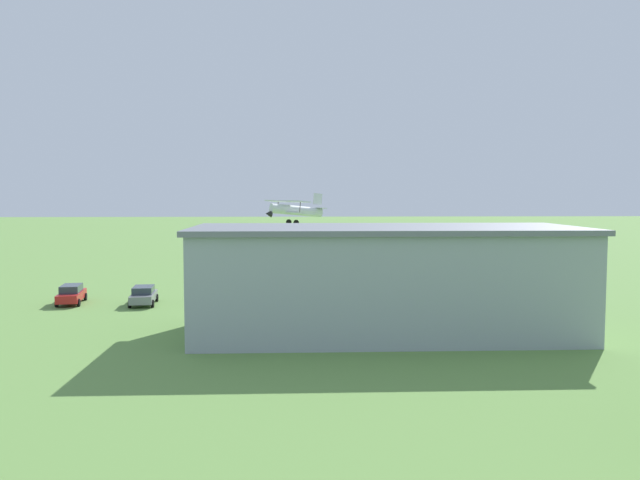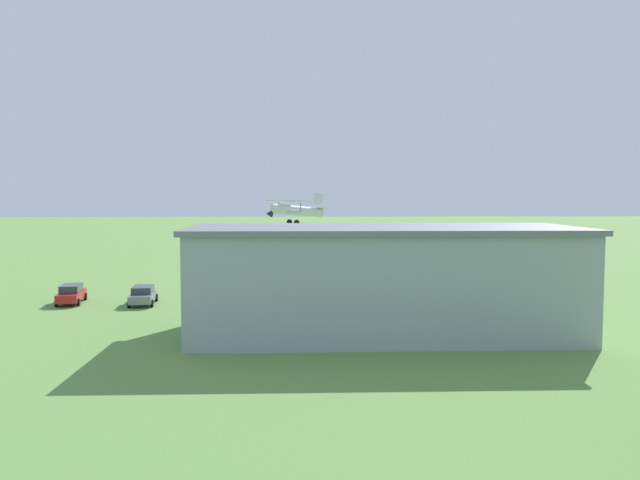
{
  "view_description": "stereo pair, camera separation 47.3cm",
  "coord_description": "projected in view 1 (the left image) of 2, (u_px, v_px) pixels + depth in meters",
  "views": [
    {
      "loc": [
        6.44,
        69.89,
        9.27
      ],
      "look_at": [
        3.78,
        7.05,
        4.76
      ],
      "focal_mm": 35.24,
      "sensor_mm": 36.0,
      "label": 1
    },
    {
      "loc": [
        5.97,
        69.91,
        9.27
      ],
      "look_at": [
        3.78,
        7.05,
        4.76
      ],
      "focal_mm": 35.24,
      "sensor_mm": 36.0,
      "label": 2
    }
  ],
  "objects": [
    {
      "name": "car_silver",
      "position": [
        501.0,
        294.0,
        53.74
      ],
      "size": [
        2.52,
        4.33,
        1.53
      ],
      "color": "#B7B7BC",
      "rests_on": "ground_plane"
    },
    {
      "name": "car_white",
      "position": [
        216.0,
        294.0,
        53.77
      ],
      "size": [
        2.3,
        4.32,
        1.57
      ],
      "color": "white",
      "rests_on": "ground_plane"
    },
    {
      "name": "person_crossing_taxiway",
      "position": [
        399.0,
        285.0,
        58.61
      ],
      "size": [
        0.41,
        0.41,
        1.69
      ],
      "color": "#33723F",
      "rests_on": "ground_plane"
    },
    {
      "name": "hangar",
      "position": [
        386.0,
        280.0,
        41.92
      ],
      "size": [
        25.64,
        10.67,
        7.19
      ],
      "color": "#99A3AD",
      "rests_on": "ground_plane"
    },
    {
      "name": "car_red",
      "position": [
        71.0,
        294.0,
        53.59
      ],
      "size": [
        2.46,
        4.77,
        1.61
      ],
      "color": "red",
      "rests_on": "ground_plane"
    },
    {
      "name": "person_at_fence_line",
      "position": [
        386.0,
        283.0,
        59.99
      ],
      "size": [
        0.39,
        0.39,
        1.66
      ],
      "color": "#33723F",
      "rests_on": "ground_plane"
    },
    {
      "name": "biplane",
      "position": [
        294.0,
        210.0,
        71.49
      ],
      "size": [
        7.32,
        8.98,
        3.67
      ],
      "color": "silver"
    },
    {
      "name": "car_grey",
      "position": [
        144.0,
        295.0,
        53.07
      ],
      "size": [
        2.39,
        4.53,
        1.56
      ],
      "color": "slate",
      "rests_on": "ground_plane"
    },
    {
      "name": "person_by_parked_cars",
      "position": [
        493.0,
        284.0,
        59.67
      ],
      "size": [
        0.49,
        0.49,
        1.56
      ],
      "color": "beige",
      "rests_on": "ground_plane"
    },
    {
      "name": "person_walking_on_apron",
      "position": [
        432.0,
        284.0,
        59.98
      ],
      "size": [
        0.48,
        0.48,
        1.54
      ],
      "color": "#33723F",
      "rests_on": "ground_plane"
    },
    {
      "name": "ground_plane",
      "position": [
        351.0,
        278.0,
        70.58
      ],
      "size": [
        400.0,
        400.0,
        0.0
      ],
      "primitive_type": "plane",
      "color": "#608C42"
    },
    {
      "name": "person_watching_takeoff",
      "position": [
        372.0,
        286.0,
        58.48
      ],
      "size": [
        0.45,
        0.45,
        1.54
      ],
      "color": "#B23333",
      "rests_on": "ground_plane"
    }
  ]
}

